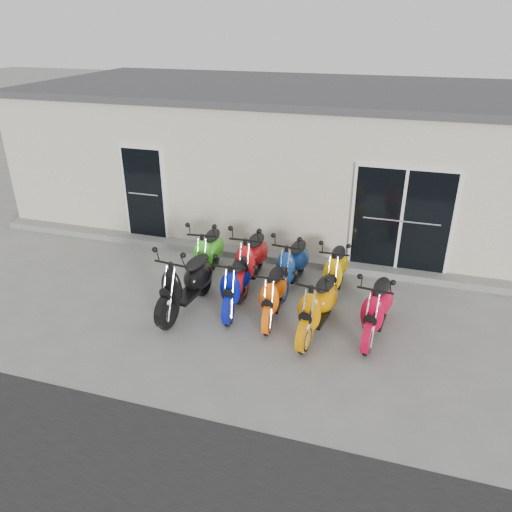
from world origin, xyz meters
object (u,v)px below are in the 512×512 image
at_px(scooter_back_blue, 292,258).
at_px(scooter_front_black, 186,276).
at_px(scooter_front_orange_a, 273,287).
at_px(scooter_front_orange_b, 318,298).
at_px(scooter_back_green, 208,246).
at_px(scooter_front_red, 377,300).
at_px(scooter_back_red, 251,252).
at_px(scooter_front_blue, 235,277).
at_px(scooter_back_yellow, 336,264).

bearing_deg(scooter_back_blue, scooter_front_black, -135.86).
relative_size(scooter_front_orange_a, scooter_front_orange_b, 0.90).
height_order(scooter_back_green, scooter_back_blue, scooter_back_green).
distance_m(scooter_front_black, scooter_back_green, 1.36).
bearing_deg(scooter_front_red, scooter_front_black, -170.28).
height_order(scooter_front_orange_a, scooter_front_orange_b, scooter_front_orange_b).
bearing_deg(scooter_back_red, scooter_front_black, -124.99).
distance_m(scooter_front_blue, scooter_back_green, 1.38).
xyz_separation_m(scooter_front_black, scooter_back_yellow, (2.49, 1.42, -0.08)).
xyz_separation_m(scooter_front_blue, scooter_front_orange_a, (0.74, -0.10, -0.03)).
distance_m(scooter_front_orange_a, scooter_front_orange_b, 0.89).
relative_size(scooter_front_orange_b, scooter_back_yellow, 1.06).
bearing_deg(scooter_front_red, scooter_back_red, 162.68).
bearing_deg(scooter_front_orange_b, scooter_back_red, 147.63).
bearing_deg(scooter_front_blue, scooter_front_orange_a, -14.53).
relative_size(scooter_front_red, scooter_back_red, 0.92).
bearing_deg(scooter_front_black, scooter_front_red, 10.33).
bearing_deg(scooter_back_red, scooter_front_red, -26.32).
height_order(scooter_front_blue, scooter_back_blue, scooter_back_blue).
distance_m(scooter_back_blue, scooter_back_yellow, 0.85).
bearing_deg(scooter_back_blue, scooter_front_red, -30.03).
xyz_separation_m(scooter_front_orange_b, scooter_back_blue, (-0.77, 1.40, -0.02)).
xyz_separation_m(scooter_front_blue, scooter_front_red, (2.54, -0.12, 0.02)).
distance_m(scooter_front_blue, scooter_front_red, 2.55).
height_order(scooter_front_orange_a, scooter_front_red, scooter_front_red).
distance_m(scooter_front_blue, scooter_back_blue, 1.32).
relative_size(scooter_front_blue, scooter_back_red, 0.90).
xyz_separation_m(scooter_front_orange_a, scooter_back_green, (-1.68, 1.11, 0.08)).
bearing_deg(scooter_front_orange_b, scooter_back_blue, 126.32).
xyz_separation_m(scooter_front_orange_a, scooter_front_red, (1.81, -0.02, 0.05)).
bearing_deg(scooter_back_red, scooter_back_yellow, 0.40).
height_order(scooter_front_blue, scooter_back_red, scooter_back_red).
height_order(scooter_back_red, scooter_back_blue, scooter_back_red).
xyz_separation_m(scooter_front_orange_b, scooter_front_red, (0.95, 0.24, -0.02)).
bearing_deg(scooter_front_orange_a, scooter_front_blue, 166.18).
distance_m(scooter_front_black, scooter_front_red, 3.38).
bearing_deg(scooter_back_yellow, scooter_back_blue, -178.63).
bearing_deg(scooter_front_blue, scooter_front_red, -9.27).
bearing_deg(scooter_front_red, scooter_back_yellow, 132.23).
distance_m(scooter_front_red, scooter_back_yellow, 1.48).
relative_size(scooter_front_orange_b, scooter_back_green, 0.99).
relative_size(scooter_front_orange_a, scooter_back_red, 0.86).
bearing_deg(scooter_front_red, scooter_front_orange_b, -159.94).
xyz_separation_m(scooter_back_green, scooter_back_yellow, (2.61, 0.07, -0.05)).
relative_size(scooter_front_orange_b, scooter_back_red, 0.95).
bearing_deg(scooter_back_blue, scooter_back_red, -171.20).
bearing_deg(scooter_front_orange_a, scooter_back_blue, 80.14).
bearing_deg(scooter_front_blue, scooter_back_yellow, 26.32).
distance_m(scooter_front_orange_a, scooter_back_yellow, 1.50).
relative_size(scooter_front_blue, scooter_back_green, 0.94).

